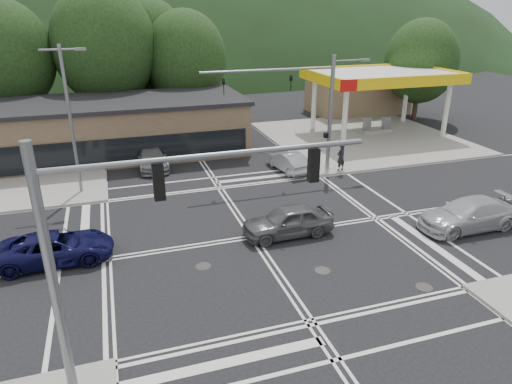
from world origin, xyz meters
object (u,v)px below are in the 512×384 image
object	(u,v)px
pedestrian	(341,157)
car_queue_b	(214,131)
car_blue_west	(56,248)
car_queue_a	(288,161)
car_silver_east	(469,214)
car_northbound	(152,158)
car_grey_center	(288,221)

from	to	relation	value
pedestrian	car_queue_b	bearing A→B (deg)	-78.80
car_blue_west	car_queue_a	distance (m)	17.06
car_silver_east	car_queue_b	distance (m)	22.83
car_queue_a	car_northbound	bearing A→B (deg)	-31.12
car_queue_b	car_northbound	world-z (taller)	car_queue_b
car_blue_west	car_queue_b	world-z (taller)	car_queue_b
car_northbound	pedestrian	distance (m)	13.63
car_silver_east	car_queue_a	size ratio (longest dim) A/B	1.32
car_northbound	pedestrian	size ratio (longest dim) A/B	2.58
car_northbound	car_blue_west	bearing A→B (deg)	-114.92
car_grey_center	car_silver_east	bearing A→B (deg)	75.90
car_blue_west	car_queue_b	size ratio (longest dim) A/B	1.12
car_blue_west	car_grey_center	world-z (taller)	car_grey_center
car_grey_center	car_silver_east	distance (m)	9.61
car_queue_a	car_silver_east	bearing A→B (deg)	107.08
car_queue_b	car_northbound	distance (m)	8.41
car_blue_west	car_queue_b	bearing A→B (deg)	-32.71
car_queue_b	car_silver_east	bearing A→B (deg)	107.34
car_northbound	pedestrian	xyz separation A→B (m)	(12.58, -5.23, 0.39)
car_silver_east	pedestrian	size ratio (longest dim) A/B	2.83
car_blue_west	car_northbound	xyz separation A→B (m)	(5.59, 12.21, 0.02)
pedestrian	car_silver_east	bearing A→B (deg)	83.46
car_queue_b	pedestrian	bearing A→B (deg)	115.20
pedestrian	car_northbound	bearing A→B (deg)	-41.91
car_queue_a	car_northbound	size ratio (longest dim) A/B	0.83
pedestrian	car_grey_center	bearing A→B (deg)	28.40
car_grey_center	car_queue_a	distance (m)	10.01
car_grey_center	car_northbound	bearing A→B (deg)	-158.08
car_grey_center	car_northbound	world-z (taller)	car_grey_center
car_blue_west	car_northbound	world-z (taller)	car_northbound
car_queue_a	car_queue_b	world-z (taller)	car_queue_b
car_blue_west	pedestrian	distance (m)	19.47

